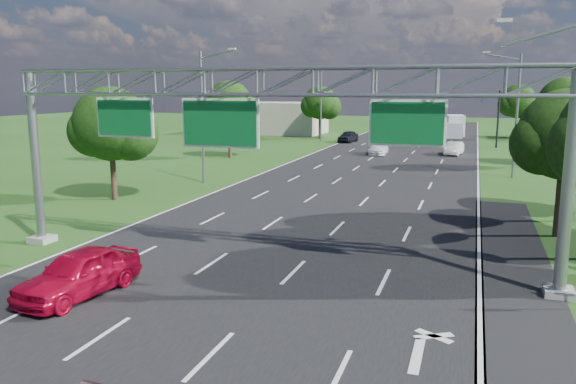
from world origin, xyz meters
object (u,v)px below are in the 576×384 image
at_px(sign_gantry, 262,97).
at_px(box_truck, 455,126).
at_px(red_coupe, 79,273).
at_px(traffic_signal, 469,105).

distance_m(sign_gantry, box_truck, 68.96).
relative_size(red_coupe, box_truck, 0.56).
xyz_separation_m(traffic_signal, box_truck, (-2.00, 15.56, -3.64)).
relative_size(sign_gantry, traffic_signal, 1.92).
xyz_separation_m(traffic_signal, red_coupe, (-12.12, -58.26, -4.34)).
xyz_separation_m(sign_gantry, red_coupe, (-4.97, -5.26, -6.06)).
height_order(sign_gantry, red_coupe, sign_gantry).
height_order(traffic_signal, red_coupe, traffic_signal).
xyz_separation_m(sign_gantry, box_truck, (5.15, 68.56, -5.36)).
distance_m(red_coupe, box_truck, 74.51).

